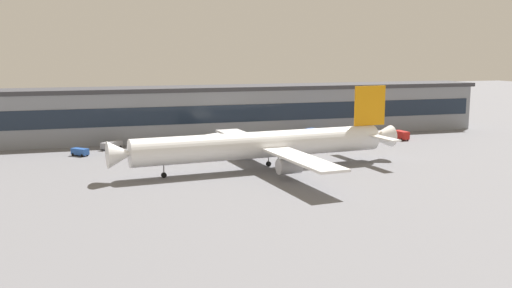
% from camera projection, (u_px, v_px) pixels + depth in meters
% --- Properties ---
extents(ground_plane, '(600.00, 600.00, 0.00)m').
position_uv_depth(ground_plane, '(309.00, 168.00, 125.35)').
color(ground_plane, slate).
extents(terminal_building, '(152.58, 15.23, 15.19)m').
position_uv_depth(terminal_building, '(245.00, 111.00, 172.77)').
color(terminal_building, gray).
rests_on(terminal_building, ground_plane).
extents(airliner, '(66.45, 57.14, 17.56)m').
position_uv_depth(airliner, '(265.00, 145.00, 123.77)').
color(airliner, white).
rests_on(airliner, ground_plane).
extents(pushback_tractor, '(5.17, 5.29, 1.75)m').
position_uv_depth(pushback_tractor, '(379.00, 133.00, 171.82)').
color(pushback_tractor, gray).
rests_on(pushback_tractor, ground_plane).
extents(fuel_truck, '(5.87, 8.83, 3.35)m').
position_uv_depth(fuel_truck, '(320.00, 135.00, 162.81)').
color(fuel_truck, '#2651A5').
rests_on(fuel_truck, ground_plane).
extents(stair_truck, '(6.33, 5.31, 3.55)m').
position_uv_depth(stair_truck, '(216.00, 140.00, 153.27)').
color(stair_truck, white).
rests_on(stair_truck, ground_plane).
extents(belt_loader, '(6.00, 5.88, 1.95)m').
position_uv_depth(belt_loader, '(112.00, 145.00, 150.12)').
color(belt_loader, gray).
rests_on(belt_loader, ground_plane).
extents(crew_van, '(2.61, 5.36, 2.55)m').
position_uv_depth(crew_van, '(401.00, 135.00, 165.45)').
color(crew_van, red).
rests_on(crew_van, ground_plane).
extents(follow_me_car, '(4.43, 4.48, 1.85)m').
position_uv_depth(follow_me_car, '(80.00, 152.00, 140.17)').
color(follow_me_car, '#2651A5').
rests_on(follow_me_car, ground_plane).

